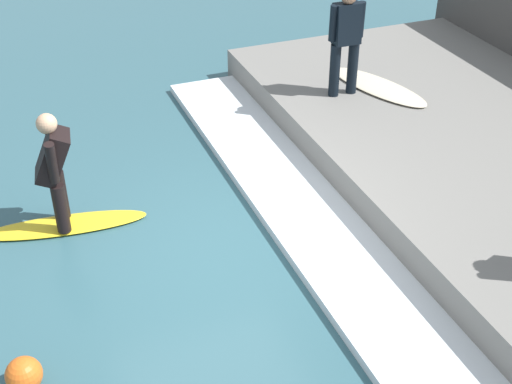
% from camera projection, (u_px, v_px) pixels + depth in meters
% --- Properties ---
extents(ground_plane, '(28.00, 28.00, 0.00)m').
position_uv_depth(ground_plane, '(212.00, 251.00, 8.41)').
color(ground_plane, '#335B66').
extents(concrete_ledge, '(4.40, 9.31, 0.50)m').
position_uv_depth(concrete_ledge, '(500.00, 167.00, 9.53)').
color(concrete_ledge, slate).
rests_on(concrete_ledge, ground_plane).
extents(wave_foam_crest, '(1.12, 8.85, 0.12)m').
position_uv_depth(wave_foam_crest, '(313.00, 223.00, 8.78)').
color(wave_foam_crest, silver).
rests_on(wave_foam_crest, ground_plane).
extents(surfboard_riding, '(2.05, 0.72, 0.06)m').
position_uv_depth(surfboard_riding, '(65.00, 225.00, 8.80)').
color(surfboard_riding, yellow).
rests_on(surfboard_riding, ground_plane).
extents(surfer_riding, '(0.52, 0.68, 1.50)m').
position_uv_depth(surfer_riding, '(54.00, 165.00, 8.33)').
color(surfer_riding, black).
rests_on(surfer_riding, surfboard_riding).
extents(surfer_waiting_near, '(0.55, 0.27, 1.62)m').
position_uv_depth(surfer_waiting_near, '(346.00, 37.00, 10.37)').
color(surfer_waiting_near, black).
rests_on(surfer_waiting_near, concrete_ledge).
extents(surfboard_waiting_near, '(1.14, 1.93, 0.06)m').
position_uv_depth(surfboard_waiting_near, '(379.00, 87.00, 11.00)').
color(surfboard_waiting_near, beige).
rests_on(surfboard_waiting_near, concrete_ledge).
extents(marker_buoy, '(0.34, 0.34, 0.34)m').
position_uv_depth(marker_buoy, '(24.00, 375.00, 6.58)').
color(marker_buoy, orange).
rests_on(marker_buoy, ground_plane).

